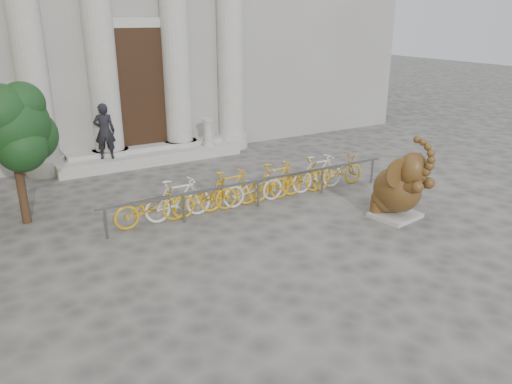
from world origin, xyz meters
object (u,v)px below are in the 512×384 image
bike_rack (253,185)px  pedestrian (105,131)px  tree (13,127)px  elephant_statue (399,188)px

bike_rack → pedestrian: bearing=116.7°
tree → pedestrian: (2.72, 3.29, -1.04)m
bike_rack → tree: size_ratio=2.46×
elephant_statue → bike_rack: elephant_statue is taller
bike_rack → tree: bearing=163.0°
elephant_statue → pedestrian: pedestrian is taller
bike_rack → pedestrian: pedestrian is taller
elephant_statue → pedestrian: (-4.94, 7.41, 0.48)m
elephant_statue → bike_rack: bearing=125.4°
tree → pedestrian: size_ratio=1.88×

